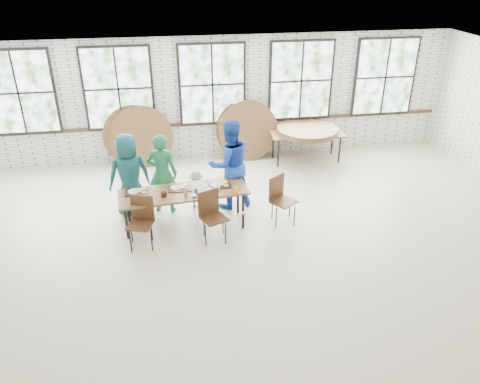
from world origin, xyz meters
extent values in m
plane|color=beige|center=(0.00, 0.00, 0.00)|extent=(12.00, 12.00, 0.00)
plane|color=white|center=(0.00, 0.00, 3.00)|extent=(12.00, 12.00, 0.00)
plane|color=silver|center=(0.00, 4.50, 1.50)|extent=(12.00, 0.00, 12.00)
cube|color=#422819|center=(0.00, 4.47, 0.90)|extent=(11.80, 0.05, 0.08)
cube|color=black|center=(-4.40, 4.44, 1.88)|extent=(1.62, 0.05, 1.97)
cube|color=white|center=(-4.40, 4.41, 1.88)|extent=(1.50, 0.01, 1.85)
cube|color=black|center=(-2.20, 4.44, 1.88)|extent=(1.62, 0.05, 1.97)
cube|color=white|center=(-2.20, 4.41, 1.88)|extent=(1.50, 0.01, 1.85)
cube|color=black|center=(0.00, 4.44, 1.88)|extent=(1.62, 0.05, 1.97)
cube|color=white|center=(0.00, 4.41, 1.88)|extent=(1.50, 0.01, 1.85)
cube|color=black|center=(2.20, 4.44, 1.88)|extent=(1.62, 0.05, 1.97)
cube|color=white|center=(2.20, 4.41, 1.88)|extent=(1.50, 0.01, 1.85)
cube|color=black|center=(4.40, 4.44, 1.88)|extent=(1.62, 0.05, 1.97)
cube|color=white|center=(4.40, 4.41, 1.88)|extent=(1.50, 0.01, 1.85)
cube|color=brown|center=(-0.94, 1.19, 0.72)|extent=(2.47, 1.04, 0.04)
cylinder|color=black|center=(-2.02, 0.89, 0.35)|extent=(0.05, 0.05, 0.70)
cylinder|color=black|center=(-2.02, 1.49, 0.35)|extent=(0.05, 0.05, 0.70)
cylinder|color=black|center=(0.14, 0.89, 0.35)|extent=(0.05, 0.05, 0.70)
cylinder|color=black|center=(0.14, 1.49, 0.35)|extent=(0.05, 0.05, 0.70)
cube|color=#452A17|center=(-1.76, 0.58, 0.45)|extent=(0.53, 0.51, 0.03)
cube|color=#452A17|center=(-1.70, 0.76, 0.70)|extent=(0.41, 0.16, 0.50)
cylinder|color=black|center=(-1.94, 0.41, 0.22)|extent=(0.02, 0.02, 0.44)
cylinder|color=black|center=(-1.94, 0.75, 0.22)|extent=(0.02, 0.02, 0.44)
cylinder|color=black|center=(-1.58, 0.41, 0.22)|extent=(0.02, 0.02, 0.44)
cylinder|color=black|center=(-1.58, 0.75, 0.22)|extent=(0.02, 0.02, 0.44)
cube|color=#452A17|center=(-0.44, 0.58, 0.45)|extent=(0.55, 0.54, 0.03)
cube|color=#452A17|center=(-0.52, 0.76, 0.70)|extent=(0.40, 0.20, 0.50)
cylinder|color=black|center=(-0.62, 0.41, 0.22)|extent=(0.02, 0.02, 0.44)
cylinder|color=black|center=(-0.62, 0.75, 0.22)|extent=(0.02, 0.02, 0.44)
cylinder|color=black|center=(-0.26, 0.41, 0.22)|extent=(0.02, 0.02, 0.44)
cylinder|color=black|center=(-0.26, 0.75, 0.22)|extent=(0.02, 0.02, 0.44)
cube|color=#452A17|center=(0.95, 0.99, 0.45)|extent=(0.58, 0.57, 0.03)
cube|color=#452A17|center=(0.84, 1.14, 0.70)|extent=(0.35, 0.28, 0.50)
cylinder|color=black|center=(0.77, 0.82, 0.22)|extent=(0.02, 0.02, 0.44)
cylinder|color=black|center=(0.77, 1.16, 0.22)|extent=(0.02, 0.02, 0.44)
cylinder|color=black|center=(1.13, 0.82, 0.22)|extent=(0.02, 0.02, 0.44)
cylinder|color=black|center=(1.13, 1.16, 0.22)|extent=(0.02, 0.02, 0.44)
imported|color=#16554E|center=(-1.95, 1.84, 0.84)|extent=(0.94, 0.73, 1.69)
imported|color=#1B673F|center=(-1.31, 1.84, 0.83)|extent=(0.69, 0.54, 1.66)
imported|color=#121E39|center=(-0.66, 1.84, 0.42)|extent=(0.61, 0.50, 0.83)
imported|color=#1842AA|center=(0.03, 1.84, 0.93)|extent=(1.04, 0.89, 1.86)
cube|color=brown|center=(2.25, 3.81, 0.72)|extent=(1.83, 0.83, 0.04)
cylinder|color=black|center=(1.47, 3.54, 0.35)|extent=(0.04, 0.04, 0.70)
cylinder|color=black|center=(1.47, 4.09, 0.35)|extent=(0.04, 0.04, 0.70)
cylinder|color=black|center=(3.03, 3.54, 0.35)|extent=(0.04, 0.04, 0.70)
cylinder|color=black|center=(3.03, 4.09, 0.35)|extent=(0.04, 0.04, 0.70)
cube|color=black|center=(-1.80, 1.29, 0.75)|extent=(0.44, 0.33, 0.02)
cube|color=black|center=(-1.00, 1.31, 0.75)|extent=(0.44, 0.33, 0.02)
cube|color=black|center=(-0.25, 1.31, 0.75)|extent=(0.44, 0.33, 0.02)
cylinder|color=black|center=(-1.31, 1.03, 0.79)|extent=(0.09, 0.09, 0.09)
cube|color=red|center=(-0.90, 1.05, 0.80)|extent=(0.06, 0.06, 0.11)
cylinder|color=blue|center=(-0.72, 1.09, 0.79)|extent=(0.07, 0.07, 0.10)
cylinder|color=orange|center=(0.02, 0.97, 0.80)|extent=(0.07, 0.07, 0.11)
cylinder|color=white|center=(-0.48, 0.97, 0.79)|extent=(0.17, 0.17, 0.10)
ellipsoid|color=white|center=(-0.76, 0.94, 0.76)|extent=(0.11, 0.11, 0.05)
ellipsoid|color=white|center=(-0.32, 1.15, 0.76)|extent=(0.11, 0.11, 0.05)
cylinder|color=brown|center=(2.25, 3.81, 0.76)|extent=(1.50, 1.50, 0.04)
cylinder|color=brown|center=(2.25, 3.81, 0.80)|extent=(1.50, 1.50, 0.04)
cylinder|color=brown|center=(2.25, 3.81, 0.85)|extent=(1.50, 1.50, 0.04)
cylinder|color=brown|center=(-1.94, 4.28, 0.73)|extent=(1.50, 0.32, 1.48)
cylinder|color=brown|center=(-1.77, 4.18, 0.73)|extent=(1.50, 0.31, 1.48)
cylinder|color=brown|center=(0.80, 4.28, 0.73)|extent=(1.50, 0.36, 1.48)
cylinder|color=brown|center=(0.84, 4.18, 0.74)|extent=(1.50, 0.34, 1.48)
camera|label=1|loc=(-1.18, -6.63, 4.79)|focal=35.00mm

